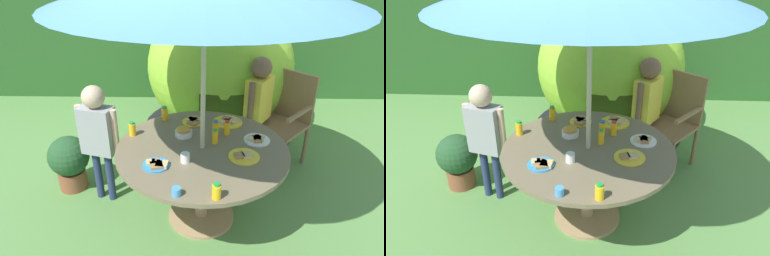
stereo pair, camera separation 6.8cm
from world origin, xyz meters
TOP-DOWN VIEW (x-y plane):
  - ground_plane at (0.00, 0.00)m, footprint 10.00×10.00m
  - hedge_backdrop at (0.00, 3.02)m, footprint 9.00×0.70m
  - garden_table at (0.00, 0.00)m, footprint 1.35×1.35m
  - wooden_chair at (0.86, 0.93)m, footprint 0.69×0.69m
  - dome_tent at (0.22, 1.74)m, footprint 1.93×1.93m
  - potted_plant at (-1.25, 0.40)m, footprint 0.38×0.38m
  - child_in_yellow_shirt at (0.56, 0.85)m, footprint 0.31×0.35m
  - child_in_grey_shirt at (-0.89, 0.25)m, footprint 0.37×0.23m
  - snack_bowl at (-0.15, 0.19)m, footprint 0.14×0.14m
  - plate_back_edge at (-0.33, -0.26)m, footprint 0.20×0.20m
  - plate_front_edge at (0.31, -0.14)m, footprint 0.23×0.23m
  - plate_near_left at (0.44, 0.12)m, footprint 0.21×0.21m
  - plate_far_right at (0.23, 0.43)m, footprint 0.26×0.26m
  - plate_center_back at (-0.08, 0.43)m, footprint 0.20×0.20m
  - juice_bottle_near_right at (0.11, 0.21)m, footprint 0.05×0.05m
  - juice_bottle_far_left at (-0.34, 0.48)m, footprint 0.06×0.06m
  - juice_bottle_center_front at (0.10, 0.07)m, footprint 0.05×0.05m
  - juice_bottle_mid_left at (0.09, -0.61)m, footprint 0.06×0.06m
  - juice_bottle_mid_right at (-0.58, 0.19)m, footprint 0.06×0.06m
  - juice_bottle_spot_a at (0.21, 0.22)m, footprint 0.05×0.05m
  - cup_near at (-0.17, -0.59)m, footprint 0.06×0.06m
  - cup_far at (-0.13, -0.20)m, footprint 0.07×0.07m

SIDE VIEW (x-z plane):
  - ground_plane at x=0.00m, z-range -0.02..0.00m
  - potted_plant at x=-1.25m, z-range 0.03..0.58m
  - wooden_chair at x=0.86m, z-range 0.06..1.05m
  - garden_table at x=0.00m, z-range 0.22..0.92m
  - child_in_grey_shirt at x=-0.89m, z-range 0.15..1.27m
  - plate_front_edge at x=0.31m, z-range 0.70..0.73m
  - plate_far_right at x=0.23m, z-range 0.70..0.73m
  - plate_near_left at x=0.44m, z-range 0.70..0.73m
  - plate_back_edge at x=-0.33m, z-range 0.70..0.73m
  - plate_center_back at x=-0.08m, z-range 0.70..0.73m
  - cup_near at x=-0.17m, z-range 0.70..0.76m
  - cup_far at x=-0.13m, z-range 0.70..0.78m
  - snack_bowl at x=-0.15m, z-range 0.70..0.78m
  - juice_bottle_mid_left at x=0.09m, z-range 0.70..0.81m
  - child_in_yellow_shirt at x=0.56m, z-range 0.16..1.35m
  - juice_bottle_mid_right at x=-0.58m, z-range 0.70..0.82m
  - juice_bottle_spot_a at x=0.21m, z-range 0.70..0.83m
  - juice_bottle_center_front at x=0.10m, z-range 0.70..0.83m
  - juice_bottle_far_left at x=-0.34m, z-range 0.70..0.83m
  - juice_bottle_near_right at x=0.11m, z-range 0.70..0.83m
  - dome_tent at x=0.22m, z-range -0.01..1.62m
  - hedge_backdrop at x=0.00m, z-range 0.00..1.76m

